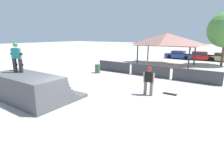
% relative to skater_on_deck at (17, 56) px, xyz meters
% --- Properties ---
extents(ground_plane, '(160.00, 160.00, 0.00)m').
position_rel_skater_on_deck_xyz_m(ground_plane, '(3.79, 0.56, -2.51)').
color(ground_plane, '#ADA8A0').
extents(quarter_pipe_ramp, '(4.61, 3.41, 1.51)m').
position_rel_skater_on_deck_xyz_m(quarter_pipe_ramp, '(0.95, 0.12, -1.83)').
color(quarter_pipe_ramp, '#4C4C51').
rests_on(quarter_pipe_ramp, ground).
extents(skater_on_deck, '(0.73, 0.48, 1.73)m').
position_rel_skater_on_deck_xyz_m(skater_on_deck, '(0.00, 0.00, 0.00)').
color(skater_on_deck, '#2D2D33').
rests_on(skater_on_deck, quarter_pipe_ramp).
extents(skateboard_on_deck, '(0.87, 0.43, 0.09)m').
position_rel_skater_on_deck_xyz_m(skateboard_on_deck, '(-0.62, 0.16, -0.94)').
color(skateboard_on_deck, green).
rests_on(skateboard_on_deck, quarter_pipe_ramp).
extents(bystander_walking, '(0.70, 0.27, 1.79)m').
position_rel_skater_on_deck_xyz_m(bystander_walking, '(6.18, 4.63, -1.45)').
color(bystander_walking, '#6B6051').
rests_on(bystander_walking, ground).
extents(skateboard_on_ground, '(0.86, 0.22, 0.09)m').
position_rel_skater_on_deck_xyz_m(skateboard_on_ground, '(7.31, 5.52, -2.45)').
color(skateboard_on_ground, red).
rests_on(skateboard_on_ground, ground).
extents(barrier_fence, '(11.35, 0.12, 1.05)m').
position_rel_skater_on_deck_xyz_m(barrier_fence, '(4.25, 9.51, -1.98)').
color(barrier_fence, '#3D3D42').
rests_on(barrier_fence, ground).
extents(pavilion_shelter, '(7.39, 4.06, 3.94)m').
position_rel_skater_on_deck_xyz_m(pavilion_shelter, '(3.23, 17.17, 0.64)').
color(pavilion_shelter, '#2D2D33').
rests_on(pavilion_shelter, ground).
extents(trash_bin, '(0.52, 0.52, 0.85)m').
position_rel_skater_on_deck_xyz_m(trash_bin, '(-0.61, 8.06, -2.08)').
color(trash_bin, '#385B3D').
rests_on(trash_bin, ground).
extents(parked_car_blue, '(4.28, 1.96, 1.27)m').
position_rel_skater_on_deck_xyz_m(parked_car_blue, '(3.28, 23.87, -1.90)').
color(parked_car_blue, navy).
rests_on(parked_car_blue, ground).
extents(parked_car_red, '(4.68, 2.19, 1.27)m').
position_rel_skater_on_deck_xyz_m(parked_car_red, '(6.30, 24.10, -1.90)').
color(parked_car_red, red).
rests_on(parked_car_red, ground).
extents(parked_car_tan, '(4.45, 2.08, 1.27)m').
position_rel_skater_on_deck_xyz_m(parked_car_tan, '(9.32, 24.23, -1.90)').
color(parked_car_tan, tan).
rests_on(parked_car_tan, ground).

